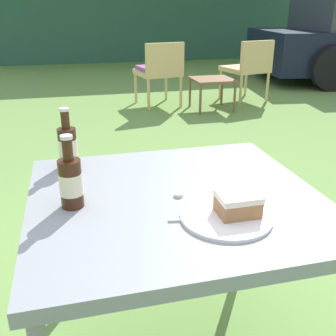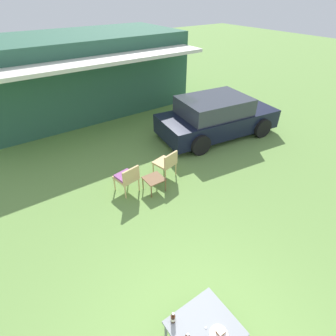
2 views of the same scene
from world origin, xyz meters
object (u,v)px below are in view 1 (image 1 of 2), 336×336
at_px(cola_bottle_near, 71,181).
at_px(cake_on_plate, 232,210).
at_px(patio_table, 176,214).
at_px(cola_bottle_far, 68,146).
at_px(garden_side_table, 212,82).
at_px(wicker_chair_plain, 249,66).
at_px(wicker_chair_cushioned, 159,69).

bearing_deg(cola_bottle_near, cake_on_plate, -22.65).
relative_size(patio_table, cola_bottle_near, 4.11).
bearing_deg(cola_bottle_far, garden_side_table, 61.85).
distance_m(wicker_chair_plain, cola_bottle_far, 4.31).
relative_size(patio_table, cola_bottle_far, 4.11).
height_order(patio_table, cola_bottle_near, cola_bottle_near).
bearing_deg(patio_table, wicker_chair_cushioned, 77.85).
xyz_separation_m(wicker_chair_plain, cola_bottle_near, (-2.37, -3.90, 0.29)).
height_order(wicker_chair_plain, cola_bottle_far, cola_bottle_far).
xyz_separation_m(patio_table, cake_on_plate, (0.11, -0.17, 0.09)).
distance_m(garden_side_table, cola_bottle_far, 3.72).
bearing_deg(garden_side_table, wicker_chair_cushioned, 149.47).
height_order(wicker_chair_cushioned, cake_on_plate, wicker_chair_cushioned).
bearing_deg(cake_on_plate, cola_bottle_far, 130.87).
relative_size(wicker_chair_cushioned, garden_side_table, 1.66).
relative_size(garden_side_table, patio_table, 0.56).
bearing_deg(patio_table, cola_bottle_far, 134.13).
distance_m(wicker_chair_cushioned, cola_bottle_near, 4.10).
distance_m(wicker_chair_cushioned, cola_bottle_far, 3.80).
relative_size(garden_side_table, cola_bottle_near, 2.29).
relative_size(cake_on_plate, cola_bottle_near, 1.17).
relative_size(cake_on_plate, cola_bottle_far, 1.17).
height_order(garden_side_table, cake_on_plate, cake_on_plate).
distance_m(wicker_chair_cushioned, cake_on_plate, 4.17).
distance_m(patio_table, cola_bottle_far, 0.47).
xyz_separation_m(wicker_chair_plain, patio_table, (-2.06, -3.91, 0.15)).
bearing_deg(cola_bottle_far, wicker_chair_plain, 56.52).
bearing_deg(wicker_chair_cushioned, wicker_chair_plain, 169.01).
relative_size(garden_side_table, cake_on_plate, 1.95).
height_order(garden_side_table, patio_table, patio_table).
relative_size(wicker_chair_plain, cola_bottle_near, 3.79).
bearing_deg(cola_bottle_near, cola_bottle_far, 90.70).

